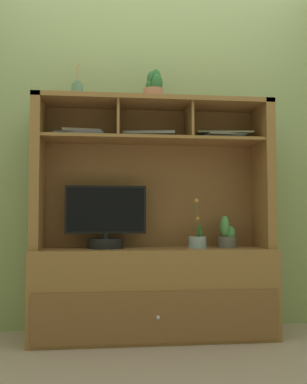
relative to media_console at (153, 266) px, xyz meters
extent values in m
cube|color=tan|center=(0.00, -0.01, -0.46)|extent=(6.00, 6.00, 0.02)
cube|color=#889B63|center=(0.00, 0.25, 0.95)|extent=(6.00, 0.02, 2.80)
cube|color=olive|center=(0.00, -0.01, -0.17)|extent=(1.54, 0.45, 0.57)
cube|color=brown|center=(0.00, -0.24, -0.27)|extent=(1.48, 0.01, 0.31)
sphere|color=silver|center=(0.00, -0.25, -0.27)|extent=(0.02, 0.02, 0.02)
cube|color=olive|center=(-0.74, -0.01, 0.60)|extent=(0.06, 0.34, 0.97)
cube|color=olive|center=(0.74, -0.01, 0.60)|extent=(0.06, 0.34, 0.97)
cube|color=brown|center=(0.00, 0.15, 0.59)|extent=(1.48, 0.02, 0.94)
cube|color=olive|center=(0.00, -0.01, 1.07)|extent=(1.54, 0.34, 0.03)
cube|color=olive|center=(0.00, -0.01, 0.83)|extent=(1.42, 0.30, 0.02)
cube|color=olive|center=(-0.24, -0.01, 0.95)|extent=(0.02, 0.28, 0.22)
cube|color=olive|center=(0.24, -0.01, 0.95)|extent=(0.02, 0.28, 0.22)
cylinder|color=black|center=(-0.31, 0.00, 0.15)|extent=(0.23, 0.23, 0.06)
cylinder|color=black|center=(-0.31, 0.00, 0.20)|extent=(0.04, 0.04, 0.03)
cube|color=black|center=(-0.31, 0.00, 0.37)|extent=(0.52, 0.03, 0.31)
cube|color=black|center=(-0.31, -0.02, 0.37)|extent=(0.49, 0.00, 0.28)
cylinder|color=#85959C|center=(0.28, -0.03, 0.15)|extent=(0.12, 0.12, 0.07)
cylinder|color=#85959C|center=(0.28, -0.03, 0.12)|extent=(0.13, 0.13, 0.01)
cylinder|color=#4C6B38|center=(0.28, -0.03, 0.31)|extent=(0.02, 0.02, 0.23)
sphere|color=#C88731|center=(0.29, -0.03, 0.31)|extent=(0.02, 0.02, 0.02)
sphere|color=#C88731|center=(0.28, -0.04, 0.43)|extent=(0.03, 0.03, 0.03)
ellipsoid|color=#2E6C2E|center=(0.30, -0.04, 0.22)|extent=(0.05, 0.07, 0.09)
ellipsoid|color=#2E6C2E|center=(0.30, -0.02, 0.22)|extent=(0.05, 0.07, 0.09)
cylinder|color=#54504A|center=(0.49, -0.01, 0.15)|extent=(0.12, 0.12, 0.07)
cylinder|color=#54504A|center=(0.49, -0.01, 0.12)|extent=(0.14, 0.14, 0.01)
ellipsoid|color=#478B49|center=(0.51, -0.01, 0.22)|extent=(0.08, 0.07, 0.10)
ellipsoid|color=#478B49|center=(0.48, 0.03, 0.25)|extent=(0.06, 0.08, 0.12)
ellipsoid|color=#478B49|center=(0.47, -0.03, 0.26)|extent=(0.06, 0.08, 0.14)
cube|color=#437159|center=(0.47, 0.04, 0.85)|extent=(0.33, 0.18, 0.02)
cube|color=#38424A|center=(0.48, 0.05, 0.86)|extent=(0.29, 0.21, 0.01)
cube|color=gray|center=(0.48, 0.04, 0.87)|extent=(0.28, 0.22, 0.01)
cube|color=gray|center=(0.49, 0.04, 0.88)|extent=(0.39, 0.24, 0.01)
cube|color=#3B433B|center=(-0.03, -0.02, 0.84)|extent=(0.26, 0.16, 0.01)
cube|color=slate|center=(-0.03, -0.02, 0.86)|extent=(0.35, 0.23, 0.02)
cube|color=#417D5E|center=(-0.48, 0.03, 0.84)|extent=(0.39, 0.24, 0.01)
cube|color=slate|center=(-0.48, 0.03, 0.86)|extent=(0.33, 0.24, 0.01)
cube|color=slate|center=(-0.47, 0.03, 0.87)|extent=(0.27, 0.23, 0.02)
cylinder|color=slate|center=(-0.50, 0.02, 1.14)|extent=(0.08, 0.08, 0.10)
cylinder|color=slate|center=(-0.50, 0.02, 1.20)|extent=(0.03, 0.03, 0.02)
cylinder|color=tan|center=(-0.50, 0.02, 1.26)|extent=(0.00, 0.04, 0.14)
cylinder|color=tan|center=(-0.50, 0.02, 1.26)|extent=(0.02, 0.02, 0.14)
cylinder|color=tan|center=(-0.50, 0.02, 1.26)|extent=(0.02, 0.01, 0.14)
cylinder|color=tan|center=(-0.51, 0.02, 1.26)|extent=(0.01, 0.02, 0.14)
cylinder|color=tan|center=(-0.51, 0.02, 1.26)|extent=(0.01, 0.02, 0.14)
cylinder|color=tan|center=(-0.50, 0.01, 1.26)|extent=(0.03, 0.01, 0.14)
cylinder|color=tan|center=(-0.50, 0.01, 1.26)|extent=(0.02, 0.01, 0.14)
cylinder|color=#AF6F53|center=(0.00, 0.01, 1.13)|extent=(0.14, 0.14, 0.08)
cylinder|color=#AF6F53|center=(0.00, 0.01, 1.09)|extent=(0.16, 0.16, 0.01)
ellipsoid|color=#285C2C|center=(0.02, 0.01, 1.25)|extent=(0.07, 0.05, 0.12)
ellipsoid|color=#285C2C|center=(0.01, 0.05, 1.25)|extent=(0.07, 0.07, 0.12)
ellipsoid|color=#285C2C|center=(-0.02, 0.02, 1.24)|extent=(0.05, 0.08, 0.11)
ellipsoid|color=#285C2C|center=(-0.02, 0.00, 1.19)|extent=(0.07, 0.05, 0.07)
ellipsoid|color=#285C2C|center=(0.02, -0.03, 1.20)|extent=(0.07, 0.04, 0.13)
camera|label=1|loc=(-0.33, -2.91, 0.32)|focal=41.85mm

